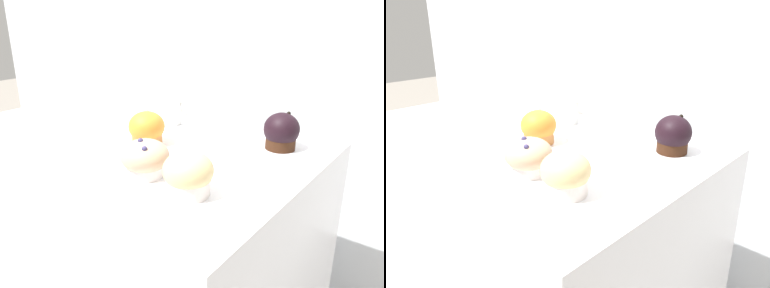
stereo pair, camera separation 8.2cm
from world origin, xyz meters
TOP-DOWN VIEW (x-y plane):
  - wall_back at (0.00, 0.60)m, footprint 3.20×0.10m
  - display_counter at (0.00, 0.00)m, footprint 1.00×0.64m
  - muffin_front_center at (0.37, 0.17)m, footprint 0.09×0.09m
  - muffin_back_left at (0.22, -0.14)m, footprint 0.10×0.10m
  - muffin_back_right at (0.09, -0.01)m, footprint 0.09×0.09m
  - muffin_front_left at (0.34, -0.16)m, footprint 0.09×0.09m
  - coffee_cup at (0.02, 0.16)m, footprint 0.12×0.09m

SIDE VIEW (x-z plane):
  - display_counter at x=0.00m, z-range 0.00..0.92m
  - wall_back at x=0.00m, z-range 0.00..1.80m
  - muffin_back_left at x=0.22m, z-range 0.92..1.00m
  - muffin_back_right at x=0.09m, z-range 0.92..1.01m
  - muffin_front_left at x=0.34m, z-range 0.92..1.00m
  - muffin_front_center at x=0.37m, z-range 0.92..1.01m
  - coffee_cup at x=0.02m, z-range 0.92..1.01m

